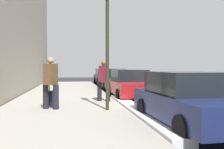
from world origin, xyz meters
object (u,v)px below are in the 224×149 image
pedestrian_brown_coat (51,81)px  parked_car_red (130,84)px  pedestrian_burgundy_coat (104,79)px  pedestrian_grey_coat (52,73)px  parked_car_charcoal (113,79)px  rolling_suitcase (50,99)px  parked_car_black (105,76)px  traffic_light_pole (107,21)px  parked_car_navy (187,99)px

pedestrian_brown_coat → parked_car_red: bearing=133.1°
pedestrian_burgundy_coat → pedestrian_grey_coat: 11.70m
parked_car_charcoal → rolling_suitcase: parked_car_charcoal is taller
parked_car_black → pedestrian_burgundy_coat: pedestrian_burgundy_coat is taller
pedestrian_burgundy_coat → traffic_light_pole: 3.07m
parked_car_charcoal → pedestrian_brown_coat: bearing=-23.3°
parked_car_charcoal → pedestrian_grey_coat: pedestrian_grey_coat is taller
traffic_light_pole → parked_car_charcoal: bearing=169.2°
parked_car_charcoal → pedestrian_grey_coat: 6.41m
parked_car_red → rolling_suitcase: size_ratio=4.42×
parked_car_black → parked_car_red: size_ratio=1.03×
parked_car_charcoal → pedestrian_brown_coat: 9.43m
parked_car_charcoal → rolling_suitcase: size_ratio=4.33×
parked_car_navy → pedestrian_burgundy_coat: 4.67m
pedestrian_grey_coat → parked_car_navy: bearing=17.5°
pedestrian_brown_coat → pedestrian_grey_coat: (-12.94, -1.03, -0.01)m
parked_car_red → pedestrian_grey_coat: (-9.44, -4.77, 0.38)m
parked_car_red → pedestrian_grey_coat: bearing=-153.2°
parked_car_navy → traffic_light_pole: (-2.13, -1.90, 2.49)m
pedestrian_brown_coat → parked_car_black: bearing=164.8°
pedestrian_burgundy_coat → rolling_suitcase: (1.23, -2.20, -0.65)m
parked_car_charcoal → rolling_suitcase: (8.22, -3.81, -0.30)m
parked_car_navy → pedestrian_burgundy_coat: bearing=-158.0°
parked_car_black → parked_car_navy: (16.91, -0.01, -0.00)m
parked_car_navy → pedestrian_brown_coat: bearing=-124.4°
parked_car_black → pedestrian_burgundy_coat: 12.72m
pedestrian_burgundy_coat → rolling_suitcase: bearing=-60.8°
parked_car_navy → pedestrian_grey_coat: 16.35m
parked_car_charcoal → pedestrian_brown_coat: (8.66, -3.73, 0.38)m
parked_car_red → pedestrian_grey_coat: pedestrian_grey_coat is taller
parked_car_black → parked_car_navy: same height
parked_car_black → parked_car_red: (10.76, -0.15, -0.00)m
traffic_light_pole → rolling_suitcase: (-0.96, -2.05, -2.79)m
parked_car_navy → pedestrian_burgundy_coat: pedestrian_burgundy_coat is taller
parked_car_black → pedestrian_brown_coat: bearing=-15.2°
parked_car_navy → pedestrian_brown_coat: (-2.65, -3.87, 0.38)m
pedestrian_burgundy_coat → pedestrian_brown_coat: (1.67, -2.12, 0.03)m
parked_car_navy → rolling_suitcase: size_ratio=4.51×
pedestrian_burgundy_coat → parked_car_black: bearing=172.0°
parked_car_navy → parked_car_red: bearing=-178.8°
parked_car_charcoal → parked_car_navy: size_ratio=0.96×
parked_car_red → parked_car_navy: bearing=1.2°
parked_car_charcoal → pedestrian_brown_coat: size_ratio=2.25×
parked_car_black → pedestrian_brown_coat: 14.78m
pedestrian_grey_coat → parked_car_red: bearing=26.8°
parked_car_charcoal → parked_car_navy: bearing=0.7°
parked_car_red → pedestrian_brown_coat: pedestrian_brown_coat is taller
parked_car_red → pedestrian_burgundy_coat: (1.83, -1.61, 0.35)m
pedestrian_burgundy_coat → pedestrian_grey_coat: pedestrian_grey_coat is taller
pedestrian_burgundy_coat → traffic_light_pole: traffic_light_pole is taller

